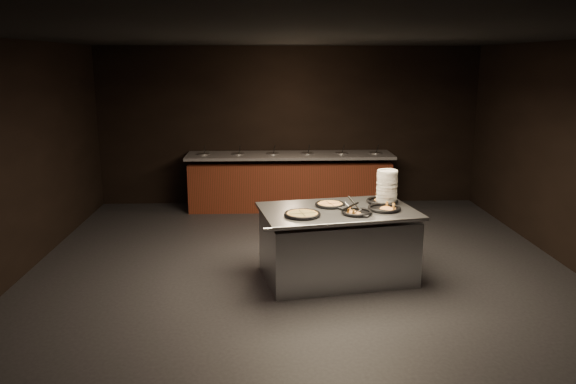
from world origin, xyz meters
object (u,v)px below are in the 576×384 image
(plate_stack, at_px, (387,187))
(pan_cheese_whole, at_px, (330,204))
(serving_counter, at_px, (337,245))
(pan_veggie_whole, at_px, (302,214))

(plate_stack, height_order, pan_cheese_whole, plate_stack)
(plate_stack, bearing_deg, pan_cheese_whole, -169.80)
(serving_counter, relative_size, plate_stack, 4.86)
(serving_counter, xyz_separation_m, pan_cheese_whole, (-0.08, 0.17, 0.48))
(plate_stack, height_order, pan_veggie_whole, plate_stack)
(pan_cheese_whole, bearing_deg, pan_veggie_whole, -130.35)
(serving_counter, distance_m, plate_stack, 0.98)
(pan_veggie_whole, bearing_deg, pan_cheese_whole, 49.65)
(serving_counter, xyz_separation_m, pan_veggie_whole, (-0.45, -0.27, 0.48))
(plate_stack, distance_m, pan_veggie_whole, 1.26)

